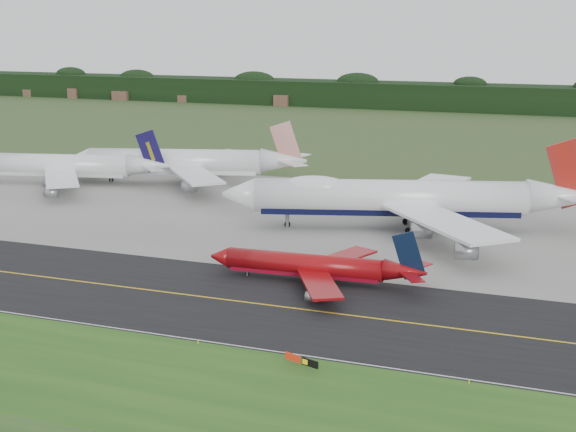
% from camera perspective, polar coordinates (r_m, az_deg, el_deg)
% --- Properties ---
extents(ground, '(600.00, 600.00, 0.00)m').
position_cam_1_polar(ground, '(123.76, -3.54, -5.40)').
color(ground, '#2B4420').
rests_on(ground, ground).
extents(grass_verge, '(400.00, 30.00, 0.01)m').
position_cam_1_polar(grass_verge, '(95.07, -12.10, -11.78)').
color(grass_verge, '#245218').
rests_on(grass_verge, ground).
extents(taxiway, '(400.00, 32.00, 0.02)m').
position_cam_1_polar(taxiway, '(120.31, -4.29, -5.98)').
color(taxiway, black).
rests_on(taxiway, ground).
extents(apron, '(400.00, 78.00, 0.01)m').
position_cam_1_polar(apron, '(169.86, 3.30, -0.11)').
color(apron, gray).
rests_on(apron, ground).
extents(taxiway_centreline, '(400.00, 0.40, 0.00)m').
position_cam_1_polar(taxiway_centreline, '(120.31, -4.29, -5.97)').
color(taxiway_centreline, gold).
rests_on(taxiway_centreline, taxiway).
extents(taxiway_edge_line, '(400.00, 0.25, 0.00)m').
position_cam_1_polar(taxiway_edge_line, '(107.31, -7.71, -8.55)').
color(taxiway_edge_line, silver).
rests_on(taxiway_edge_line, taxiway).
extents(perimeter_fence, '(320.00, 0.10, 320.00)m').
position_cam_1_polar(perimeter_fence, '(85.11, -16.89, -14.44)').
color(perimeter_fence, slate).
rests_on(perimeter_fence, ground).
extents(horizon_treeline, '(700.00, 25.00, 12.00)m').
position_cam_1_polar(horizon_treeline, '(385.41, 12.97, 8.12)').
color(horizon_treeline, black).
rests_on(horizon_treeline, ground).
extents(jet_ba_747, '(73.31, 59.43, 18.74)m').
position_cam_1_polar(jet_ba_747, '(160.34, 8.18, 1.28)').
color(jet_ba_747, white).
rests_on(jet_ba_747, ground).
extents(jet_red_737, '(35.49, 28.93, 9.59)m').
position_cam_1_polar(jet_red_737, '(127.25, 2.03, -3.59)').
color(jet_red_737, maroon).
rests_on(jet_red_737, ground).
extents(jet_navy_gold, '(55.48, 47.55, 14.41)m').
position_cam_1_polar(jet_navy_gold, '(211.41, -15.62, 3.45)').
color(jet_navy_gold, white).
rests_on(jet_navy_gold, ground).
extents(jet_star_tail, '(60.94, 49.89, 16.30)m').
position_cam_1_polar(jet_star_tail, '(206.44, -7.16, 3.81)').
color(jet_star_tail, white).
rests_on(jet_star_tail, ground).
extents(taxiway_sign, '(4.67, 1.72, 1.62)m').
position_cam_1_polar(taxiway_sign, '(96.84, 0.96, -10.23)').
color(taxiway_sign, slate).
rests_on(taxiway_sign, ground).
extents(edge_marker_center, '(0.16, 0.16, 0.50)m').
position_cam_1_polar(edge_marker_center, '(105.05, -6.42, -8.87)').
color(edge_marker_center, yellow).
rests_on(edge_marker_center, ground).
extents(edge_marker_right, '(0.16, 0.16, 0.50)m').
position_cam_1_polar(edge_marker_right, '(95.97, 12.75, -11.40)').
color(edge_marker_right, yellow).
rests_on(edge_marker_right, ground).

